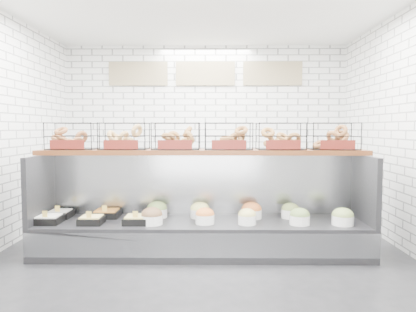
{
  "coord_description": "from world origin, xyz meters",
  "views": [
    {
      "loc": [
        0.13,
        -4.59,
        1.53
      ],
      "look_at": [
        0.07,
        0.45,
        1.18
      ],
      "focal_mm": 35.0,
      "sensor_mm": 36.0,
      "label": 1
    }
  ],
  "objects": [
    {
      "name": "ground",
      "position": [
        0.0,
        0.0,
        0.0
      ],
      "size": [
        5.5,
        5.5,
        0.0
      ],
      "primitive_type": "plane",
      "color": "black",
      "rests_on": "ground"
    },
    {
      "name": "room_shell",
      "position": [
        0.0,
        0.6,
        2.06
      ],
      "size": [
        5.02,
        5.51,
        3.01
      ],
      "color": "white",
      "rests_on": "ground"
    },
    {
      "name": "display_case",
      "position": [
        -0.0,
        0.34,
        0.33
      ],
      "size": [
        4.0,
        0.9,
        1.2
      ],
      "color": "black",
      "rests_on": "ground"
    },
    {
      "name": "bagel_shelf",
      "position": [
        -0.0,
        0.52,
        1.39
      ],
      "size": [
        4.1,
        0.5,
        0.4
      ],
      "color": "#4F2410",
      "rests_on": "display_case"
    },
    {
      "name": "prep_counter",
      "position": [
        -0.0,
        2.43,
        0.47
      ],
      "size": [
        4.0,
        0.6,
        1.2
      ],
      "color": "#93969B",
      "rests_on": "ground"
    }
  ]
}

